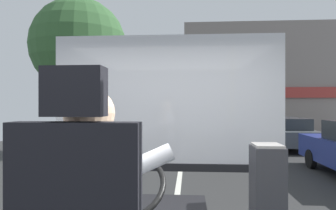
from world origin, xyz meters
name	(u,v)px	position (x,y,z in m)	size (l,w,h in m)	color
ground	(182,157)	(0.00, 8.80, -0.02)	(18.00, 44.00, 0.06)	#2D2D2D
bus_driver	(94,204)	(-0.18, -0.37, 1.37)	(0.70, 0.52, 0.79)	#282833
fare_box	(267,200)	(0.85, 0.76, 1.05)	(0.23, 0.27, 0.88)	#333338
windshield_panel	(168,118)	(0.00, 1.62, 1.66)	(2.50, 0.08, 1.48)	silver
street_tree	(79,46)	(-3.76, 9.06, 3.91)	(3.43, 3.43, 5.64)	#4C3828
shop_building	(254,82)	(4.50, 18.70, 3.31)	(9.09, 5.44, 6.63)	gray
parked_car_charcoal	(283,132)	(4.14, 11.23, 0.65)	(1.84, 4.14, 1.26)	#474C51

